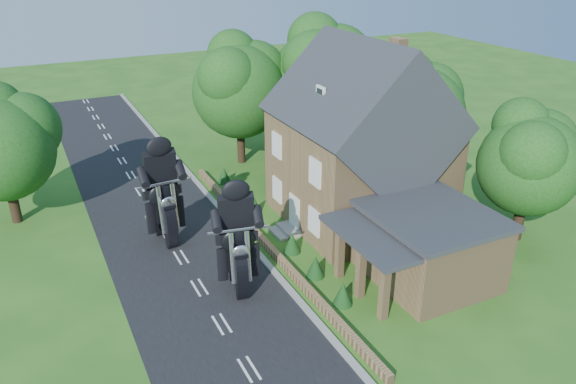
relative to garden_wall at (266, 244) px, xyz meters
name	(u,v)px	position (x,y,z in m)	size (l,w,h in m)	color
ground	(222,324)	(-4.30, -5.00, -0.20)	(120.00, 120.00, 0.00)	#2A5B19
road	(222,324)	(-4.30, -5.00, -0.19)	(7.00, 80.00, 0.02)	black
kerb	(299,301)	(-0.65, -5.00, -0.14)	(0.30, 80.00, 0.12)	gray
garden_wall	(266,244)	(0.00, 0.00, 0.00)	(0.30, 22.00, 0.40)	#97764D
house	(360,146)	(6.19, 1.00, 4.14)	(9.54, 8.64, 10.24)	#97764D
annex	(426,244)	(5.57, -5.80, 1.57)	(7.05, 5.94, 3.44)	#97764D
tree_annex_side	(534,155)	(12.83, -4.90, 4.49)	(5.64, 5.20, 7.48)	black
tree_house_right	(421,106)	(12.35, 3.62, 4.99)	(6.51, 6.00, 8.40)	black
tree_behind_house	(328,69)	(9.88, 11.14, 6.03)	(7.81, 7.20, 10.08)	black
tree_behind_left	(244,82)	(3.86, 12.13, 5.53)	(6.94, 6.40, 9.16)	black
tree_far_road	(8,139)	(-11.16, 9.11, 4.64)	(6.08, 5.60, 7.84)	black
shrub_a	(343,294)	(1.00, -6.00, 0.35)	(0.90, 0.90, 1.10)	black
shrub_b	(316,266)	(1.00, -3.50, 0.35)	(0.90, 0.90, 1.10)	black
shrub_c	(292,243)	(1.00, -1.00, 0.35)	(0.90, 0.90, 1.10)	black
shrub_d	(254,205)	(1.00, 4.00, 0.35)	(0.90, 0.90, 1.10)	black
shrub_e	(238,189)	(1.00, 6.50, 0.35)	(0.90, 0.90, 1.10)	black
shrub_f	(224,175)	(1.00, 9.00, 0.35)	(0.90, 0.90, 1.10)	black
motorcycle_lead	(239,274)	(-2.69, -2.95, 0.64)	(0.45, 1.80, 1.67)	black
motorcycle_follow	(166,227)	(-4.47, 2.95, 0.69)	(0.48, 1.90, 1.77)	black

